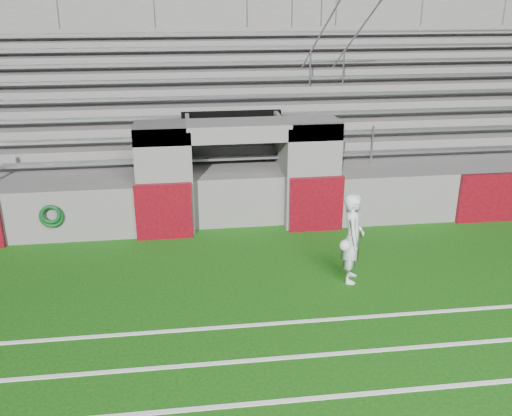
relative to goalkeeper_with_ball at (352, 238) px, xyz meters
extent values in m
plane|color=#12460B|center=(-1.93, -0.40, -0.91)|extent=(90.00, 90.00, 0.00)
cube|color=white|center=(-1.93, -3.40, -0.91)|extent=(28.00, 0.09, 0.01)
cube|color=white|center=(-1.93, -2.40, -0.91)|extent=(28.00, 0.09, 0.01)
cube|color=white|center=(-1.93, -1.40, -0.91)|extent=(28.00, 0.09, 0.01)
cube|color=#5D5B58|center=(-3.73, 3.10, 0.39)|extent=(1.20, 1.00, 2.60)
cube|color=#5D5B58|center=(-0.13, 3.10, 0.39)|extent=(1.20, 1.00, 2.60)
cube|color=black|center=(-1.93, 4.80, 0.34)|extent=(2.60, 0.20, 2.50)
cube|color=#5D5B58|center=(-3.08, 3.70, 0.34)|extent=(0.10, 2.20, 2.50)
cube|color=#5D5B58|center=(-0.78, 3.70, 0.34)|extent=(0.10, 2.20, 2.50)
cube|color=#5D5B58|center=(-1.93, 3.10, 1.49)|extent=(4.80, 1.00, 0.40)
cube|color=#5D5B58|center=(-1.93, 6.95, 0.24)|extent=(26.00, 8.00, 0.20)
cube|color=#5D5B58|center=(-1.93, 6.95, -0.39)|extent=(26.00, 8.00, 1.05)
cube|color=#4D060E|center=(-3.73, 2.54, -0.24)|extent=(1.30, 0.15, 1.35)
cube|color=#4D060E|center=(-0.13, 2.54, -0.24)|extent=(1.30, 0.15, 1.35)
cube|color=#4D060E|center=(4.57, 2.54, -0.29)|extent=(2.20, 0.15, 1.25)
cube|color=gray|center=(-1.93, 4.02, 0.56)|extent=(23.00, 0.28, 0.06)
cube|color=#5D5B58|center=(-1.93, 4.87, 0.53)|extent=(24.00, 0.75, 0.38)
cube|color=gray|center=(-1.93, 4.77, 0.94)|extent=(23.00, 0.28, 0.06)
cube|color=#5D5B58|center=(-1.93, 5.62, 0.72)|extent=(24.00, 0.75, 0.76)
cube|color=gray|center=(-1.93, 5.52, 1.32)|extent=(23.00, 0.28, 0.06)
cube|color=#5D5B58|center=(-1.93, 6.37, 0.91)|extent=(24.00, 0.75, 1.14)
cube|color=gray|center=(-1.93, 6.27, 1.70)|extent=(23.00, 0.28, 0.06)
cube|color=#5D5B58|center=(-1.93, 7.12, 1.10)|extent=(24.00, 0.75, 1.52)
cube|color=gray|center=(-1.93, 7.02, 2.08)|extent=(23.00, 0.28, 0.06)
cube|color=#5D5B58|center=(-1.93, 7.87, 1.29)|extent=(24.00, 0.75, 1.90)
cube|color=gray|center=(-1.93, 7.77, 2.46)|extent=(23.00, 0.28, 0.06)
cube|color=#5D5B58|center=(-1.93, 8.62, 1.48)|extent=(24.00, 0.75, 2.28)
cube|color=gray|center=(-1.93, 8.52, 2.84)|extent=(23.00, 0.28, 0.06)
cube|color=#5D5B58|center=(-1.93, 9.37, 1.67)|extent=(24.00, 0.75, 2.66)
cube|color=gray|center=(-1.93, 9.27, 3.22)|extent=(23.00, 0.28, 0.06)
cube|color=#5D5B58|center=(-1.93, 10.05, 1.73)|extent=(26.00, 0.60, 5.29)
cylinder|color=#A5A8AD|center=(0.57, 3.75, 0.84)|extent=(0.05, 0.05, 1.00)
cylinder|color=#A5A8AD|center=(0.57, 6.75, 2.36)|extent=(0.05, 0.05, 1.00)
cylinder|color=#A5A8AD|center=(0.57, 9.75, 3.88)|extent=(0.05, 0.05, 1.00)
cylinder|color=#A5A8AD|center=(0.57, 6.75, 2.86)|extent=(0.05, 6.02, 3.08)
cylinder|color=#A5A8AD|center=(1.57, 3.75, 0.84)|extent=(0.05, 0.05, 1.00)
cylinder|color=#A5A8AD|center=(1.57, 6.75, 2.36)|extent=(0.05, 0.05, 1.00)
cylinder|color=#A5A8AD|center=(1.57, 9.75, 3.88)|extent=(0.05, 0.05, 1.00)
cylinder|color=#A5A8AD|center=(1.57, 6.75, 2.86)|extent=(0.05, 6.02, 3.08)
cylinder|color=#A5A8AD|center=(-6.93, 9.75, 3.93)|extent=(0.05, 0.05, 1.10)
cylinder|color=#A5A8AD|center=(-3.93, 9.75, 3.93)|extent=(0.05, 0.05, 1.10)
cylinder|color=#A5A8AD|center=(-0.93, 9.75, 3.93)|extent=(0.05, 0.05, 1.10)
cylinder|color=#A5A8AD|center=(2.07, 9.75, 3.93)|extent=(0.05, 0.05, 1.10)
cylinder|color=#A5A8AD|center=(5.07, 9.75, 3.93)|extent=(0.05, 0.05, 1.10)
cylinder|color=#A5A8AD|center=(8.07, 9.75, 3.93)|extent=(0.05, 0.05, 1.10)
imported|color=silver|center=(0.00, 0.01, 0.00)|extent=(0.61, 0.77, 1.83)
sphere|color=white|center=(-0.22, -0.27, -0.02)|extent=(0.22, 0.22, 0.22)
torus|color=#0D4216|center=(-6.24, 2.55, -0.24)|extent=(0.55, 0.10, 0.55)
torus|color=#0D411A|center=(-6.24, 2.50, -0.17)|extent=(0.46, 0.09, 0.46)
camera|label=1|loc=(-3.21, -9.86, 4.60)|focal=40.00mm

